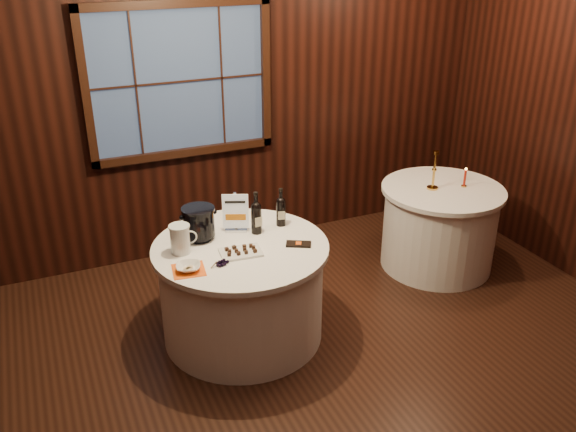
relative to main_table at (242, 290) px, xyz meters
name	(u,v)px	position (x,y,z in m)	size (l,w,h in m)	color
ground	(297,419)	(0.00, -1.00, -0.39)	(6.00, 6.00, 0.00)	black
back_wall	(180,93)	(0.00, 1.48, 1.16)	(6.00, 0.10, 3.00)	black
main_table	(242,290)	(0.00, 0.00, 0.00)	(1.28, 1.28, 0.77)	white
side_table	(439,227)	(2.00, 0.30, 0.00)	(1.08, 1.08, 0.77)	white
sign_stand	(236,218)	(0.05, 0.23, 0.49)	(0.19, 0.15, 0.31)	silver
port_bottle_left	(256,215)	(0.18, 0.14, 0.52)	(0.08, 0.08, 0.33)	black
port_bottle_right	(281,209)	(0.40, 0.19, 0.51)	(0.07, 0.08, 0.30)	black
ice_bucket	(199,223)	(-0.24, 0.21, 0.51)	(0.24, 0.24, 0.25)	black
chocolate_plate	(241,251)	(-0.04, -0.12, 0.40)	(0.31, 0.22, 0.04)	white
chocolate_box	(299,244)	(0.38, -0.17, 0.39)	(0.18, 0.09, 0.01)	black
grape_bunch	(223,263)	(-0.21, -0.23, 0.40)	(0.15, 0.08, 0.04)	black
glass_pitcher	(180,239)	(-0.42, 0.06, 0.49)	(0.20, 0.15, 0.21)	silver
orange_napkin	(189,270)	(-0.44, -0.20, 0.38)	(0.21, 0.21, 0.00)	#F05914
cracker_bowl	(188,267)	(-0.44, -0.20, 0.41)	(0.16, 0.16, 0.04)	white
brass_candlestick	(434,175)	(1.90, 0.32, 0.51)	(0.10, 0.10, 0.35)	gold
red_candle	(465,179)	(2.18, 0.25, 0.45)	(0.05, 0.05, 0.18)	gold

